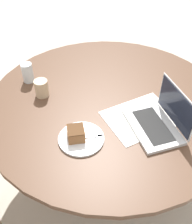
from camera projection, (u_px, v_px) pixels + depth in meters
name	position (u px, v px, depth m)	size (l,w,h in m)	color
ground_plane	(105.00, 172.00, 1.98)	(12.00, 12.00, 0.00)	#B7AD9E
dining_table	(108.00, 112.00, 1.56)	(1.39, 1.39, 0.71)	#4C3323
paper_document	(141.00, 117.00, 1.38)	(0.45, 0.41, 0.00)	white
plate	(81.00, 139.00, 1.26)	(0.22, 0.22, 0.01)	silver
cake_slice	(76.00, 133.00, 1.24)	(0.09, 0.10, 0.06)	brown
fork	(89.00, 137.00, 1.26)	(0.17, 0.04, 0.00)	silver
coffee_glass	(42.00, 88.00, 1.49)	(0.08, 0.08, 0.10)	#C6AD89
water_glass	(28.00, 73.00, 1.58)	(0.07, 0.07, 0.12)	silver
laptop	(159.00, 121.00, 1.31)	(0.29, 0.35, 0.21)	silver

